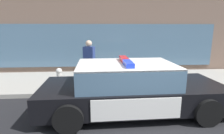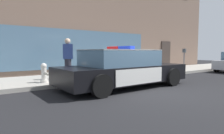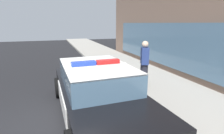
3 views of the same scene
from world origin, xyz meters
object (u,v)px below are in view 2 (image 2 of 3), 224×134
Objects in this scene: police_cruiser at (123,69)px; fire_hydrant at (44,73)px; pedestrian_on_sidewalk at (68,59)px; parking_meter at (184,55)px.

police_cruiser is 2.95m from fire_hydrant.
pedestrian_on_sidewalk reaches higher than police_cruiser.
parking_meter is (7.24, -0.61, 0.07)m from pedestrian_on_sidewalk.
parking_meter is at bearing -1.93° from fire_hydrant.
police_cruiser is at bearing -165.78° from parking_meter.
police_cruiser reaches higher than parking_meter.
pedestrian_on_sidewalk is (1.09, 0.33, 0.51)m from fire_hydrant.
parking_meter is at bearing 105.52° from pedestrian_on_sidewalk.
fire_hydrant is at bearing -52.83° from pedestrian_on_sidewalk.
fire_hydrant is at bearing 178.07° from parking_meter.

